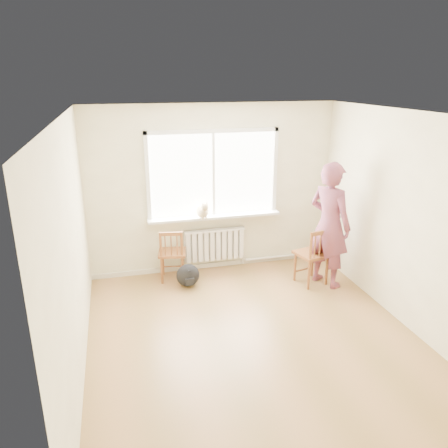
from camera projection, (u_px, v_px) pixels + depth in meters
floor at (255, 340)px, 5.38m from camera, size 4.50×4.50×0.00m
ceiling at (261, 115)px, 4.51m from camera, size 4.50×4.50×0.00m
back_wall at (213, 189)px, 7.01m from camera, size 4.00×0.01×2.70m
window at (213, 171)px, 6.88m from camera, size 2.12×0.05×1.42m
windowsill at (215, 216)px, 7.04m from camera, size 2.15×0.22×0.04m
radiator at (215, 244)px, 7.22m from camera, size 1.00×0.12×0.55m
heating_pipe at (284, 256)px, 7.65m from camera, size 1.40×0.04×0.04m
baseboard at (214, 265)px, 7.41m from camera, size 4.00×0.03×0.08m
chair_left at (172, 255)px, 6.81m from camera, size 0.48×0.47×0.85m
chair_right at (314, 256)px, 6.68m from camera, size 0.54×0.53×0.92m
person at (329, 225)px, 6.54m from camera, size 0.73×0.83×1.92m
cat at (203, 211)px, 6.87m from camera, size 0.21×0.44×0.29m
backpack at (188, 275)px, 6.70m from camera, size 0.42×0.36×0.36m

